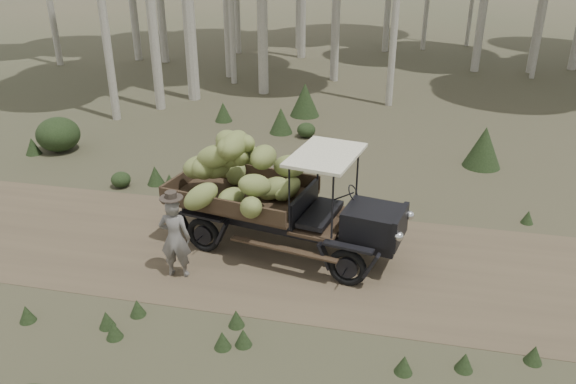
# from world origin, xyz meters

# --- Properties ---
(ground) EXTENTS (120.00, 120.00, 0.00)m
(ground) POSITION_xyz_m (0.00, 0.00, 0.00)
(ground) COLOR #473D2B
(ground) RESTS_ON ground
(dirt_track) EXTENTS (70.00, 4.00, 0.01)m
(dirt_track) POSITION_xyz_m (0.00, 0.00, 0.00)
(dirt_track) COLOR brown
(dirt_track) RESTS_ON ground
(banana_truck) EXTENTS (4.89, 2.69, 2.39)m
(banana_truck) POSITION_xyz_m (-2.49, 0.41, 1.37)
(banana_truck) COLOR black
(banana_truck) RESTS_ON ground
(farmer) EXTENTS (0.60, 0.45, 1.69)m
(farmer) POSITION_xyz_m (-3.70, -1.06, 0.80)
(farmer) COLOR #635F5A
(farmer) RESTS_ON ground
(undergrowth) EXTENTS (22.04, 22.39, 1.22)m
(undergrowth) POSITION_xyz_m (0.16, -1.81, 0.48)
(undergrowth) COLOR #233319
(undergrowth) RESTS_ON ground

